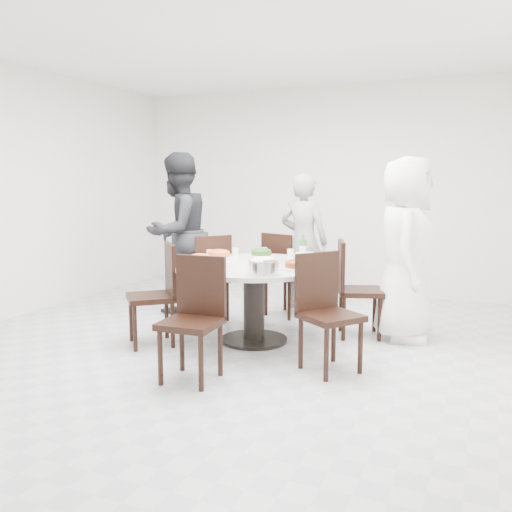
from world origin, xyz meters
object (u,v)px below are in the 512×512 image
at_px(chair_sw, 151,295).
at_px(chair_s, 190,320).
at_px(chair_n, 287,274).
at_px(rice_bowl, 263,268).
at_px(chair_ne, 360,289).
at_px(diner_right, 406,249).
at_px(chair_nw, 206,277).
at_px(beverage_bottle, 303,247).
at_px(diner_middle, 304,242).
at_px(soup_bowl, 200,265).
at_px(diner_left, 178,233).
at_px(dining_table, 254,303).
at_px(chair_se, 331,314).

distance_m(chair_sw, chair_s, 1.04).
relative_size(chair_n, rice_bowl, 3.67).
xyz_separation_m(chair_ne, diner_right, (0.41, 0.09, 0.40)).
height_order(chair_ne, chair_nw, same).
height_order(chair_ne, rice_bowl, chair_ne).
bearing_deg(chair_s, rice_bowl, 60.41).
height_order(diner_right, beverage_bottle, diner_right).
bearing_deg(chair_nw, rice_bowl, 83.38).
xyz_separation_m(chair_sw, chair_s, (0.81, -0.66, 0.00)).
xyz_separation_m(chair_sw, diner_middle, (0.85, 1.93, 0.33)).
relative_size(chair_nw, chair_sw, 1.00).
bearing_deg(diner_right, beverage_bottle, 91.39).
relative_size(soup_bowl, beverage_bottle, 1.00).
bearing_deg(diner_right, chair_n, 65.14).
relative_size(chair_ne, diner_left, 0.51).
bearing_deg(diner_left, soup_bowl, 49.21).
height_order(dining_table, diner_right, diner_right).
bearing_deg(chair_s, chair_sw, 138.14).
xyz_separation_m(chair_se, diner_right, (0.40, 1.17, 0.40)).
distance_m(dining_table, chair_sw, 0.97).
distance_m(chair_n, chair_se, 1.85).
relative_size(chair_sw, chair_se, 1.00).
bearing_deg(chair_ne, chair_sw, 102.16).
xyz_separation_m(diner_right, soup_bowl, (-1.62, -1.13, -0.09)).
bearing_deg(chair_s, soup_bowl, 110.58).
bearing_deg(chair_n, rice_bowl, 122.08).
bearing_deg(diner_left, dining_table, 69.99).
height_order(chair_n, diner_left, diner_left).
relative_size(chair_nw, diner_right, 0.54).
xyz_separation_m(chair_sw, chair_se, (1.73, -0.03, 0.00)).
xyz_separation_m(chair_sw, beverage_bottle, (1.16, 0.98, 0.40)).
height_order(dining_table, chair_se, chair_se).
height_order(diner_left, soup_bowl, diner_left).
distance_m(chair_ne, chair_se, 1.08).
height_order(diner_left, rice_bowl, diner_left).
xyz_separation_m(chair_n, chair_s, (0.02, -2.21, 0.00)).
height_order(chair_nw, diner_middle, diner_middle).
relative_size(chair_nw, chair_s, 1.00).
bearing_deg(chair_n, beverage_bottle, 142.36).
xyz_separation_m(chair_n, soup_bowl, (-0.26, -1.55, 0.31)).
bearing_deg(soup_bowl, diner_middle, 80.36).
distance_m(chair_nw, diner_left, 0.72).
bearing_deg(chair_s, chair_n, 87.85).
bearing_deg(rice_bowl, dining_table, 121.42).
height_order(dining_table, diner_middle, diner_middle).
bearing_deg(rice_bowl, chair_n, 102.70).
xyz_separation_m(chair_sw, soup_bowl, (0.52, 0.00, 0.31)).
relative_size(chair_sw, diner_left, 0.51).
bearing_deg(dining_table, diner_right, 26.89).
height_order(chair_ne, chair_sw, same).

